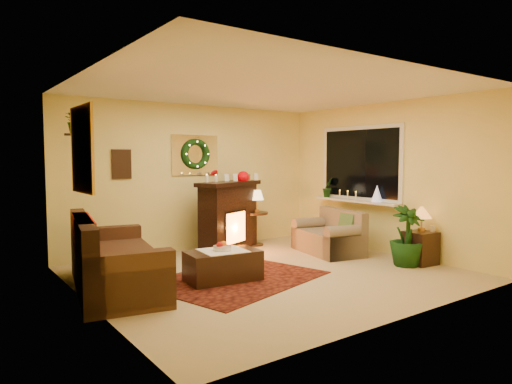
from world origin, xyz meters
TOP-DOWN VIEW (x-y plane):
  - floor at (0.00, 0.00)m, footprint 5.00×5.00m
  - ceiling at (0.00, 0.00)m, footprint 5.00×5.00m
  - wall_back at (0.00, 2.25)m, footprint 5.00×5.00m
  - wall_front at (0.00, -2.25)m, footprint 5.00×5.00m
  - wall_left at (-2.50, 0.00)m, footprint 4.50×4.50m
  - wall_right at (2.50, 0.00)m, footprint 4.50×4.50m
  - area_rug at (-0.56, 0.04)m, footprint 2.60×2.21m
  - sofa at (-2.04, 0.51)m, footprint 1.34×2.31m
  - red_throw at (-2.07, 0.63)m, footprint 0.75×1.21m
  - fireplace at (0.40, 1.74)m, footprint 1.33×0.88m
  - poinsettia at (0.71, 1.73)m, footprint 0.22×0.22m
  - mantel_candle_a at (-0.04, 1.75)m, footprint 0.06×0.06m
  - mantel_candle_b at (0.14, 1.73)m, footprint 0.06×0.06m
  - mantel_mirror at (0.00, 2.23)m, footprint 0.92×0.02m
  - wreath at (0.00, 2.19)m, footprint 0.55×0.11m
  - wall_art at (-1.35, 2.23)m, footprint 0.32×0.03m
  - gold_mirror at (-2.48, 0.30)m, footprint 0.03×0.84m
  - hanging_plant at (-2.34, 1.05)m, footprint 0.33×0.28m
  - loveseat at (1.67, 0.55)m, footprint 0.99×1.41m
  - window_frame at (2.48, 0.55)m, footprint 0.03×1.86m
  - window_glass at (2.47, 0.55)m, footprint 0.02×1.70m
  - window_sill at (2.38, 0.55)m, footprint 0.22×1.86m
  - mini_tree at (2.40, 0.09)m, footprint 0.19×0.19m
  - sill_plant at (2.37, 1.26)m, footprint 0.27×0.22m
  - side_table_round at (1.05, 1.84)m, footprint 0.60×0.60m
  - lamp_cream at (1.05, 1.80)m, footprint 0.28×0.28m
  - end_table_square at (2.26, -0.90)m, footprint 0.45×0.45m
  - lamp_tiffany at (2.27, -0.90)m, footprint 0.31×0.31m
  - coffee_table at (-0.75, 0.06)m, footprint 1.03×0.64m
  - fruit_bowl at (-0.76, 0.07)m, footprint 0.24×0.24m
  - floor_palm at (1.98, -0.85)m, footprint 1.79×1.79m

SIDE VIEW (x-z plane):
  - floor at x=0.00m, z-range 0.00..0.00m
  - area_rug at x=-0.56m, z-range 0.00..0.01m
  - coffee_table at x=-0.75m, z-range 0.01..0.41m
  - end_table_square at x=2.26m, z-range 0.02..0.52m
  - side_table_round at x=1.05m, z-range 0.01..0.64m
  - loveseat at x=1.67m, z-range 0.05..0.79m
  - sofa at x=-2.04m, z-range -0.04..0.90m
  - floor_palm at x=1.98m, z-range -0.94..1.84m
  - fruit_bowl at x=-0.76m, z-range 0.42..0.48m
  - red_throw at x=-2.07m, z-range 0.45..0.46m
  - fireplace at x=0.40m, z-range -0.03..1.13m
  - lamp_tiffany at x=2.27m, z-range 0.52..0.97m
  - window_sill at x=2.38m, z-range 0.85..0.89m
  - lamp_cream at x=1.05m, z-range 0.67..1.09m
  - mini_tree at x=2.40m, z-range 0.90..1.18m
  - sill_plant at x=2.37m, z-range 0.84..1.33m
  - mantel_candle_a at x=-0.04m, z-range 1.16..1.36m
  - mantel_candle_b at x=0.14m, z-range 1.17..1.35m
  - wall_back at x=0.00m, z-range 1.30..1.30m
  - wall_front at x=0.00m, z-range 1.30..1.30m
  - wall_left at x=-2.50m, z-range 1.30..1.30m
  - wall_right at x=2.50m, z-range 1.30..1.30m
  - poinsettia at x=0.71m, z-range 1.19..1.41m
  - wall_art at x=-1.35m, z-range 1.31..1.79m
  - window_frame at x=2.48m, z-range 0.87..2.23m
  - window_glass at x=2.47m, z-range 0.94..2.16m
  - mantel_mirror at x=0.00m, z-range 1.34..2.06m
  - wreath at x=0.00m, z-range 1.44..2.00m
  - gold_mirror at x=-2.48m, z-range 1.25..2.25m
  - hanging_plant at x=-2.34m, z-range 1.79..2.15m
  - ceiling at x=0.00m, z-range 2.60..2.60m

